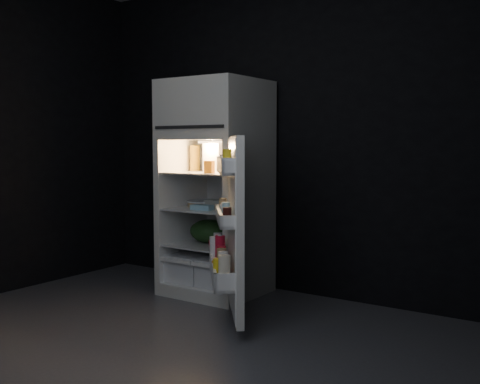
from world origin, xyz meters
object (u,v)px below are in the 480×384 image
Objects in this scene: refrigerator at (217,180)px; fridge_door at (231,229)px; yogurt_tray at (224,244)px; milk_jug at (216,157)px; egg_carton at (223,205)px.

refrigerator reaches higher than fridge_door.
milk_jug is at bearing 166.29° from yogurt_tray.
refrigerator is at bearing 132.49° from fridge_door.
egg_carton reaches higher than yogurt_tray.
refrigerator is 1.46× the size of fridge_door.
milk_jug is (-0.02, 0.01, 0.19)m from refrigerator.
fridge_door is 3.92× the size of egg_carton.
milk_jug reaches higher than egg_carton.
fridge_door is at bearing -45.80° from egg_carton.
milk_jug is at bearing 150.28° from egg_carton.
fridge_door reaches higher than yogurt_tray.
refrigerator reaches higher than yogurt_tray.
fridge_door is 0.78m from egg_carton.
refrigerator is 0.54m from yogurt_tray.
refrigerator is at bearing 165.87° from yogurt_tray.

